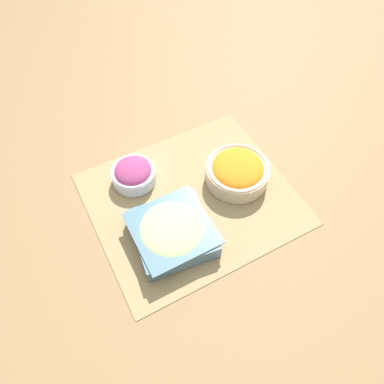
# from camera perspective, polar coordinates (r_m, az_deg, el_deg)

# --- Properties ---
(ground_plane) EXTENTS (3.00, 3.00, 0.00)m
(ground_plane) POSITION_cam_1_polar(r_m,az_deg,el_deg) (1.01, 0.00, -1.10)
(ground_plane) COLOR olive
(placemat) EXTENTS (0.53, 0.46, 0.00)m
(placemat) POSITION_cam_1_polar(r_m,az_deg,el_deg) (1.01, 0.00, -1.04)
(placemat) COLOR #937F56
(placemat) RESTS_ON ground_plane
(cucumber_bowl) EXTENTS (0.21, 0.21, 0.06)m
(cucumber_bowl) POSITION_cam_1_polar(r_m,az_deg,el_deg) (0.92, -3.03, -6.02)
(cucumber_bowl) COLOR slate
(cucumber_bowl) RESTS_ON placemat
(carrot_bowl) EXTENTS (0.17, 0.17, 0.07)m
(carrot_bowl) POSITION_cam_1_polar(r_m,az_deg,el_deg) (1.03, 6.85, 3.32)
(carrot_bowl) COLOR beige
(carrot_bowl) RESTS_ON placemat
(onion_bowl) EXTENTS (0.12, 0.12, 0.06)m
(onion_bowl) POSITION_cam_1_polar(r_m,az_deg,el_deg) (1.03, -8.94, 2.81)
(onion_bowl) COLOR silver
(onion_bowl) RESTS_ON placemat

